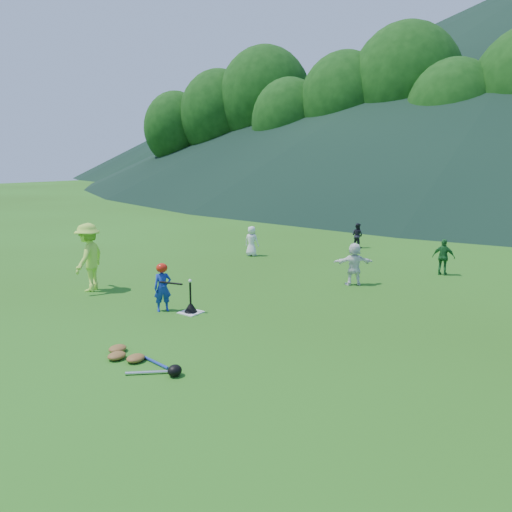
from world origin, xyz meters
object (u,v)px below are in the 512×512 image
(fielder_a, at_px, (252,241))
(fielder_b, at_px, (357,235))
(adult_coach, at_px, (89,257))
(fielder_d, at_px, (354,264))
(batter_child, at_px, (163,288))
(equipment_pile, at_px, (135,358))
(home_plate, at_px, (191,312))
(fielder_c, at_px, (444,257))
(batting_tee, at_px, (191,307))

(fielder_a, xyz_separation_m, fielder_b, (2.32, 3.72, -0.05))
(adult_coach, relative_size, fielder_b, 1.86)
(fielder_d, bearing_deg, batter_child, 22.85)
(fielder_a, height_order, fielder_b, fielder_a)
(adult_coach, bearing_deg, equipment_pile, 35.12)
(batter_child, relative_size, equipment_pile, 0.60)
(home_plate, height_order, equipment_pile, equipment_pile)
(fielder_b, relative_size, equipment_pile, 0.53)
(fielder_a, bearing_deg, home_plate, 105.90)
(fielder_c, relative_size, batting_tee, 1.59)
(home_plate, relative_size, fielder_d, 0.39)
(adult_coach, bearing_deg, fielder_a, 147.35)
(fielder_b, height_order, fielder_d, fielder_d)
(fielder_c, relative_size, equipment_pile, 0.60)
(adult_coach, height_order, fielder_c, adult_coach)
(home_plate, relative_size, fielder_a, 0.43)
(fielder_c, distance_m, equipment_pile, 9.97)
(batting_tee, distance_m, equipment_pile, 2.81)
(batter_child, height_order, fielder_c, same)
(fielder_c, distance_m, batting_tee, 7.93)
(batter_child, height_order, fielder_a, batter_child)
(home_plate, distance_m, fielder_a, 6.75)
(fielder_a, height_order, fielder_c, fielder_c)
(fielder_c, bearing_deg, adult_coach, 40.43)
(adult_coach, relative_size, equipment_pile, 0.99)
(batting_tee, height_order, equipment_pile, batting_tee)
(fielder_b, height_order, batting_tee, fielder_b)
(fielder_a, distance_m, equipment_pile, 9.55)
(home_plate, distance_m, adult_coach, 3.56)
(batting_tee, bearing_deg, fielder_d, 67.18)
(fielder_b, bearing_deg, fielder_d, 121.79)
(fielder_c, relative_size, fielder_d, 0.92)
(adult_coach, xyz_separation_m, fielder_c, (6.97, 7.22, -0.35))
(fielder_d, distance_m, equipment_pile, 7.09)
(home_plate, height_order, fielder_a, fielder_a)
(fielder_a, bearing_deg, fielder_c, -180.00)
(adult_coach, height_order, fielder_d, adult_coach)
(fielder_b, bearing_deg, fielder_a, 66.09)
(fielder_a, xyz_separation_m, fielder_d, (4.68, -1.66, 0.05))
(fielder_a, height_order, batting_tee, fielder_a)
(fielder_b, xyz_separation_m, batting_tee, (0.49, -9.84, -0.35))
(fielder_b, bearing_deg, home_plate, 100.90)
(fielder_a, distance_m, batting_tee, 6.75)
(fielder_a, distance_m, fielder_b, 4.38)
(fielder_a, xyz_separation_m, fielder_c, (6.33, 0.97, 0.01))
(fielder_a, distance_m, fielder_d, 4.97)
(fielder_d, height_order, equipment_pile, fielder_d)
(fielder_d, bearing_deg, batting_tee, 27.85)
(home_plate, bearing_deg, fielder_c, 63.62)
(home_plate, relative_size, fielder_b, 0.47)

